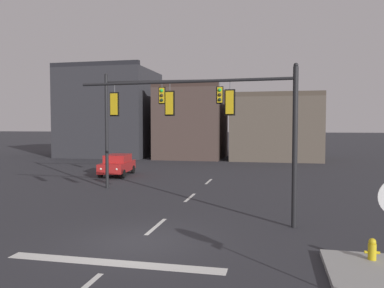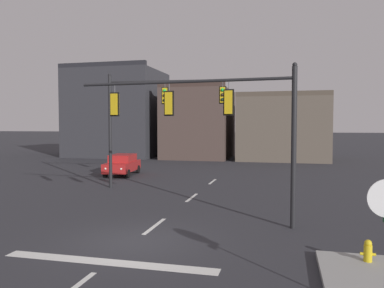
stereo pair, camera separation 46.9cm
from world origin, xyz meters
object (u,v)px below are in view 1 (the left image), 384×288
Objects in this scene: car_lot_nearside at (117,164)px; fire_hydrant at (372,253)px; signal_mast_near_side at (215,114)px; signal_mast_far_side at (149,109)px.

fire_hydrant is (14.45, -16.29, -0.53)m from car_lot_nearside.
signal_mast_far_side is at bearing 125.81° from signal_mast_near_side.
fire_hydrant is at bearing -37.28° from signal_mast_near_side.
signal_mast_far_side reaches higher than signal_mast_near_side.
signal_mast_near_side is at bearing -52.83° from car_lot_nearside.
signal_mast_near_side is 7.40m from fire_hydrant.
signal_mast_near_side is 0.99× the size of signal_mast_far_side.
car_lot_nearside is at bearing 128.87° from signal_mast_far_side.
signal_mast_far_side is at bearing 132.86° from fire_hydrant.
signal_mast_near_side is 16.07m from car_lot_nearside.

